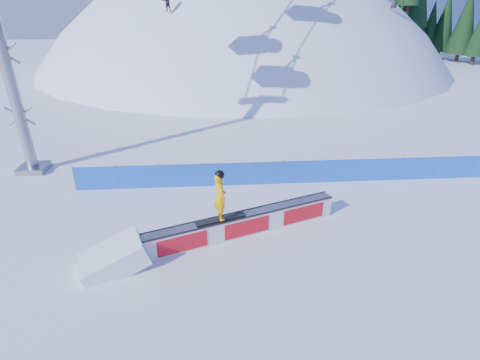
{
  "coord_description": "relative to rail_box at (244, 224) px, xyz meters",
  "views": [
    {
      "loc": [
        -4.32,
        -11.97,
        8.33
      ],
      "look_at": [
        -3.32,
        1.82,
        1.59
      ],
      "focal_mm": 28.0,
      "sensor_mm": 36.0,
      "label": 1
    }
  ],
  "objects": [
    {
      "name": "snowboarder",
      "position": [
        -0.91,
        -0.33,
        1.45
      ],
      "size": [
        1.9,
        0.97,
        1.99
      ],
      "rotation": [
        0.0,
        0.0,
        1.91
      ],
      "color": "black",
      "rests_on": "rail_box"
    },
    {
      "name": "safety_fence",
      "position": [
        3.27,
        4.27,
        0.14
      ],
      "size": [
        22.05,
        0.05,
        1.3
      ],
      "color": "blue",
      "rests_on": "ground"
    },
    {
      "name": "snow_ramp",
      "position": [
        -4.59,
        -1.67,
        -0.46
      ],
      "size": [
        2.65,
        2.14,
        1.44
      ],
      "primitive_type": null,
      "rotation": [
        0.0,
        -0.31,
        0.35
      ],
      "color": "white",
      "rests_on": "ground"
    },
    {
      "name": "snow_hill",
      "position": [
        3.27,
        41.77,
        -18.46
      ],
      "size": [
        64.0,
        64.0,
        64.0
      ],
      "color": "white",
      "rests_on": "ground"
    },
    {
      "name": "rail_box",
      "position": [
        0.0,
        0.0,
        0.0
      ],
      "size": [
        7.52,
        3.18,
        0.94
      ],
      "rotation": [
        0.0,
        0.0,
        0.35
      ],
      "color": "silver",
      "rests_on": "ground"
    },
    {
      "name": "ground",
      "position": [
        3.27,
        -0.23,
        -0.46
      ],
      "size": [
        160.0,
        160.0,
        0.0
      ],
      "primitive_type": "plane",
      "color": "white",
      "rests_on": "ground"
    }
  ]
}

